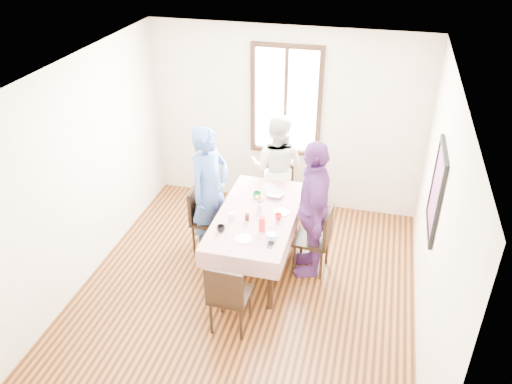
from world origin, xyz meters
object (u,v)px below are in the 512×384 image
chair_right (312,239)px  person_far (277,168)px  chair_far (277,189)px  person_left (209,192)px  dining_table (257,239)px  chair_left (209,220)px  person_right (312,209)px  chair_near (230,294)px

chair_right → person_far: person_far is taller
chair_far → person_left: (-0.68, -1.01, 0.43)m
chair_right → dining_table: bearing=99.3°
dining_table → person_left: (-0.68, 0.16, 0.51)m
chair_left → person_right: (1.38, -0.11, 0.45)m
chair_far → person_right: person_right is taller
dining_table → chair_far: bearing=90.0°
dining_table → chair_near: bearing=-90.0°
chair_left → chair_right: (1.39, -0.11, 0.00)m
person_left → chair_right: bearing=-71.3°
dining_table → person_left: size_ratio=0.96×
chair_near → person_right: (0.68, 1.23, 0.45)m
chair_right → chair_near: same height
dining_table → chair_right: 0.70m
dining_table → chair_far: 1.18m
person_right → chair_near: bearing=-42.3°
chair_left → chair_near: 1.50m
chair_right → person_left: (-1.38, 0.11, 0.43)m
chair_right → person_left: size_ratio=0.51×
chair_right → person_right: (-0.02, 0.00, 0.45)m
person_far → person_right: (0.68, -1.10, 0.09)m
chair_left → person_far: size_ratio=0.56×
chair_right → chair_near: size_ratio=1.00×
person_right → person_left: bearing=-107.8°
person_right → person_far: bearing=-161.6°
dining_table → chair_right: size_ratio=1.87×
chair_near → person_far: (0.00, 2.32, 0.36)m
dining_table → chair_left: size_ratio=1.87×
person_far → chair_far: bearing=-87.0°
person_left → person_right: bearing=-71.4°
dining_table → person_right: (0.68, 0.05, 0.53)m
chair_left → chair_near: same height
chair_near → person_left: 1.56m
chair_near → person_far: bearing=91.9°
chair_far → chair_near: same height
chair_right → chair_far: same height
chair_near → chair_right: bearing=62.3°
chair_right → person_right: person_right is taller
chair_right → person_far: size_ratio=0.56×
chair_left → chair_far: 1.23m
chair_right → chair_left: bearing=90.6°
chair_right → person_right: bearing=94.9°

